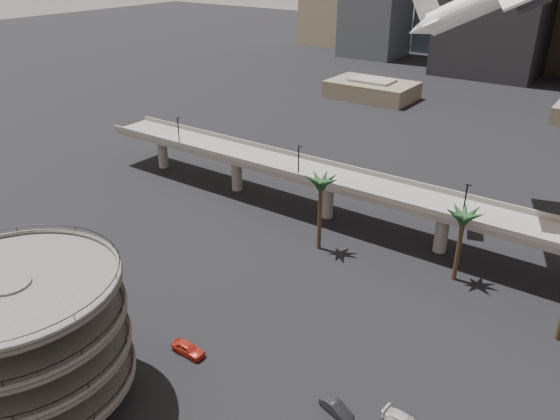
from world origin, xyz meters
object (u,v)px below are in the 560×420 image
Objects in this scene: car_b at (336,408)px; parking_ramp at (21,334)px; overpass at (383,195)px; car_a at (188,349)px.

parking_ramp is at bearing 138.12° from car_b.
car_a is at bearing -96.93° from overpass.
car_a reaches higher than car_b.
parking_ramp is 0.17× the size of overpass.
parking_ramp reaches higher than overpass.
parking_ramp is 60.46m from overpass.
car_b is at bearing 33.30° from parking_ramp.
overpass reaches higher than car_a.
car_b is at bearing -83.69° from car_a.
car_a is 20.19m from car_b.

